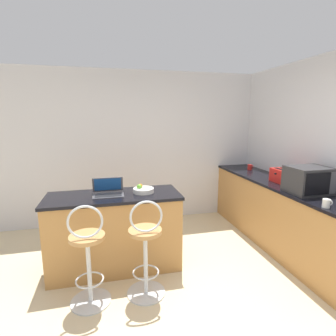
% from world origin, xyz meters
% --- Properties ---
extents(ground_plane, '(20.00, 20.00, 0.00)m').
position_xyz_m(ground_plane, '(0.00, 0.00, 0.00)').
color(ground_plane, beige).
extents(wall_back, '(12.00, 0.06, 2.60)m').
position_xyz_m(wall_back, '(0.00, 2.41, 1.30)').
color(wall_back, silver).
rests_on(wall_back, ground_plane).
extents(breakfast_bar, '(1.56, 0.62, 0.93)m').
position_xyz_m(breakfast_bar, '(-0.50, 0.92, 0.47)').
color(breakfast_bar, '#B27C42').
rests_on(breakfast_bar, ground_plane).
extents(counter_right, '(0.61, 2.91, 0.93)m').
position_xyz_m(counter_right, '(1.80, 0.94, 0.47)').
color(counter_right, '#B27C42').
rests_on(counter_right, ground_plane).
extents(bar_stool_near, '(0.40, 0.40, 1.05)m').
position_xyz_m(bar_stool_near, '(-0.78, 0.31, 0.50)').
color(bar_stool_near, silver).
rests_on(bar_stool_near, ground_plane).
extents(bar_stool_far, '(0.40, 0.40, 1.05)m').
position_xyz_m(bar_stool_far, '(-0.22, 0.31, 0.50)').
color(bar_stool_far, silver).
rests_on(bar_stool_far, ground_plane).
extents(laptop, '(0.35, 0.25, 0.20)m').
position_xyz_m(laptop, '(-0.57, 0.93, 0.98)').
color(laptop, '#47474C').
rests_on(laptop, breakfast_bar).
extents(microwave, '(0.46, 0.39, 0.32)m').
position_xyz_m(microwave, '(1.77, 0.45, 1.09)').
color(microwave, '#2D2D30').
rests_on(microwave, counter_right).
extents(toaster, '(0.24, 0.31, 0.19)m').
position_xyz_m(toaster, '(1.82, 0.96, 1.02)').
color(toaster, red).
rests_on(toaster, counter_right).
extents(mug_red, '(0.09, 0.07, 0.09)m').
position_xyz_m(mug_red, '(1.85, 1.88, 0.98)').
color(mug_red, red).
rests_on(mug_red, counter_right).
extents(mug_white, '(0.09, 0.07, 0.09)m').
position_xyz_m(mug_white, '(1.57, -0.04, 0.97)').
color(mug_white, white).
rests_on(mug_white, counter_right).
extents(fruit_bowl, '(0.25, 0.25, 0.10)m').
position_xyz_m(fruit_bowl, '(-0.15, 0.93, 0.96)').
color(fruit_bowl, silver).
rests_on(fruit_bowl, breakfast_bar).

